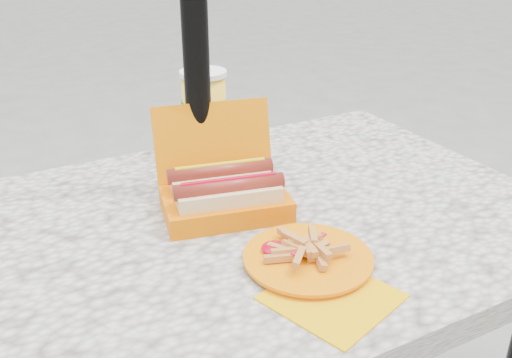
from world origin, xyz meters
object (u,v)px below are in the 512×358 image
soda_cup (205,113)px  fries_plate (308,259)px  umbrella_pole (194,12)px  hotdog_box (224,192)px

soda_cup → fries_plate: bearing=-95.0°
fries_plate → soda_cup: soda_cup is taller
fries_plate → soda_cup: (0.04, 0.51, 0.09)m
fries_plate → umbrella_pole: bearing=95.8°
umbrella_pole → hotdog_box: umbrella_pole is taller
hotdog_box → fries_plate: size_ratio=0.87×
hotdog_box → fries_plate: 0.23m
umbrella_pole → hotdog_box: bearing=-92.2°
soda_cup → umbrella_pole: bearing=-116.6°
hotdog_box → soda_cup: soda_cup is taller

